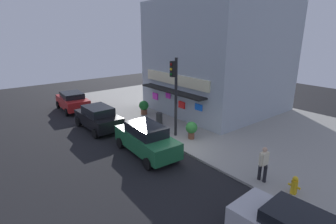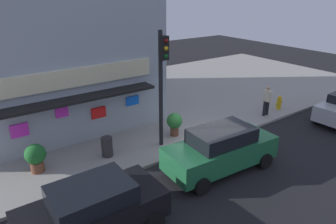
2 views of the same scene
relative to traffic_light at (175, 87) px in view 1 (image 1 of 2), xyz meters
The scene contains 12 objects.
ground_plane 3.92m from the traffic_light, 32.75° to the right, with size 52.03×52.03×0.00m, color black.
sidewalk 6.79m from the traffic_light, 73.70° to the left, with size 34.68×13.52×0.13m, color gray.
corner_building 7.76m from the traffic_light, 110.80° to the left, with size 9.26×10.42×8.90m.
traffic_light is the anchor object (origin of this frame).
fire_hydrant 8.63m from the traffic_light, ahead, with size 0.51×0.27×0.81m.
trash_can 3.78m from the traffic_light, 166.65° to the left, with size 0.47×0.47×0.85m, color #2D2D2D.
pedestrian 7.12m from the traffic_light, ahead, with size 0.43×0.58×1.69m.
potted_plant_by_doorway 2.84m from the traffic_light, 26.75° to the left, with size 0.75×0.75×1.13m.
potted_plant_by_window 5.86m from the traffic_light, 168.68° to the left, with size 0.79×0.79×1.15m.
parked_car_black 6.15m from the traffic_light, 145.10° to the right, with size 4.17×2.15×1.66m.
parked_car_green 3.83m from the traffic_light, 73.07° to the right, with size 4.64×2.22×1.78m.
parked_car_red 11.13m from the traffic_light, 164.06° to the right, with size 4.13×2.32×1.59m.
Camera 1 is at (10.74, -9.40, 6.81)m, focal length 28.25 mm.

